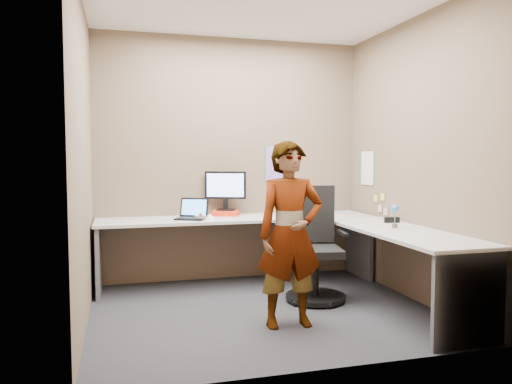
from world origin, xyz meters
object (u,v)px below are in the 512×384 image
object	(u,v)px
desk	(295,237)
person	(290,234)
monitor	(226,187)
office_chair	(314,254)

from	to	relation	value
desk	person	distance (m)	0.90
desk	person	xyz separation A→B (m)	(-0.33, -0.82, 0.16)
monitor	person	world-z (taller)	person
office_chair	person	world-z (taller)	person
monitor	office_chair	size ratio (longest dim) A/B	0.41
person	desk	bearing A→B (deg)	68.41
office_chair	person	distance (m)	0.87
person	office_chair	bearing A→B (deg)	54.48
monitor	desk	bearing A→B (deg)	-35.46
monitor	office_chair	xyz separation A→B (m)	(0.67, -0.95, -0.60)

